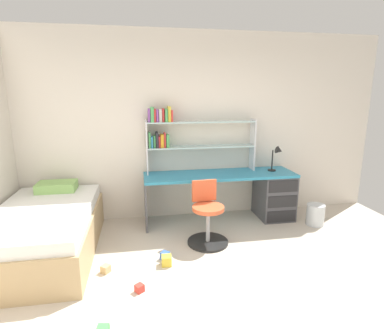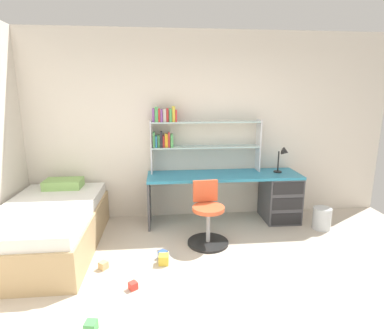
% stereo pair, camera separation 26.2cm
% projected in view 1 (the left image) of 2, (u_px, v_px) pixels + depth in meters
% --- Properties ---
extents(ground_plane, '(5.94, 5.70, 0.02)m').
position_uv_depth(ground_plane, '(236.00, 318.00, 2.61)').
color(ground_plane, beige).
extents(room_shell, '(5.94, 5.70, 2.75)m').
position_uv_depth(room_shell, '(96.00, 140.00, 3.26)').
color(room_shell, silver).
rests_on(room_shell, ground_plane).
extents(desk, '(2.21, 0.60, 0.73)m').
position_uv_depth(desk, '(258.00, 192.00, 4.62)').
color(desk, teal).
rests_on(desk, ground_plane).
extents(bookshelf_hutch, '(1.61, 0.22, 0.96)m').
position_uv_depth(bookshelf_hutch, '(183.00, 133.00, 4.41)').
color(bookshelf_hutch, silver).
rests_on(bookshelf_hutch, desk).
extents(desk_lamp, '(0.20, 0.16, 0.38)m').
position_uv_depth(desk_lamp, '(278.00, 155.00, 4.54)').
color(desk_lamp, black).
rests_on(desk_lamp, desk).
extents(swivel_chair, '(0.52, 0.52, 0.79)m').
position_uv_depth(swivel_chair, '(207.00, 219.00, 3.87)').
color(swivel_chair, black).
rests_on(swivel_chair, ground_plane).
extents(bed_platform, '(1.11, 1.87, 0.69)m').
position_uv_depth(bed_platform, '(45.00, 231.00, 3.58)').
color(bed_platform, tan).
rests_on(bed_platform, ground_plane).
extents(waste_bin, '(0.25, 0.25, 0.31)m').
position_uv_depth(waste_bin, '(315.00, 215.00, 4.43)').
color(waste_bin, silver).
rests_on(waste_bin, ground_plane).
extents(toy_block_yellow_0, '(0.12, 0.12, 0.11)m').
position_uv_depth(toy_block_yellow_0, '(167.00, 260.00, 3.39)').
color(toy_block_yellow_0, gold).
rests_on(toy_block_yellow_0, ground_plane).
extents(toy_block_blue_1, '(0.12, 0.12, 0.09)m').
position_uv_depth(toy_block_blue_1, '(165.00, 256.00, 3.52)').
color(toy_block_blue_1, '#3860B7').
rests_on(toy_block_blue_1, ground_plane).
extents(toy_block_natural_2, '(0.11, 0.11, 0.08)m').
position_uv_depth(toy_block_natural_2, '(106.00, 269.00, 3.25)').
color(toy_block_natural_2, tan).
rests_on(toy_block_natural_2, ground_plane).
extents(toy_block_red_3, '(0.10, 0.10, 0.07)m').
position_uv_depth(toy_block_red_3, '(139.00, 288.00, 2.94)').
color(toy_block_red_3, red).
rests_on(toy_block_red_3, ground_plane).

